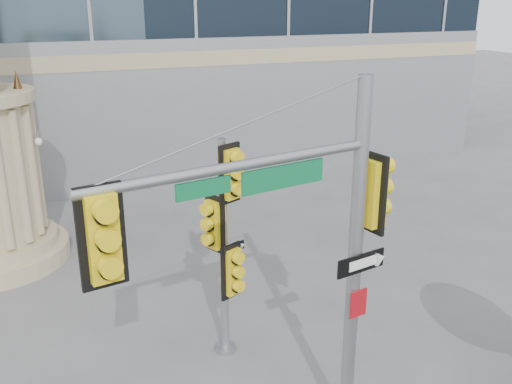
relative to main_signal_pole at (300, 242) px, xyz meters
name	(u,v)px	position (x,y,z in m)	size (l,w,h in m)	color
main_signal_pole	(300,242)	(0.00, 0.00, 0.00)	(4.97, 1.35, 6.45)	slate
secondary_signal_pole	(225,235)	(-0.14, 3.16, -1.12)	(0.92, 0.67, 4.90)	slate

